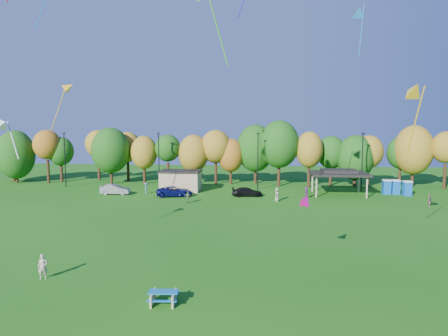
# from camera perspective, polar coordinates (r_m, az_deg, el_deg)

# --- Properties ---
(ground) EXTENTS (160.00, 160.00, 0.00)m
(ground) POSITION_cam_1_polar(r_m,az_deg,el_deg) (25.28, -1.93, -17.62)
(ground) COLOR #19600F
(ground) RESTS_ON ground
(tree_line) EXTENTS (93.57, 10.55, 11.15)m
(tree_line) POSITION_cam_1_polar(r_m,az_deg,el_deg) (68.71, 2.43, 2.47)
(tree_line) COLOR black
(tree_line) RESTS_ON ground
(lamp_posts) EXTENTS (64.50, 0.25, 9.09)m
(lamp_posts) POSITION_cam_1_polar(r_m,az_deg,el_deg) (63.17, 4.86, 1.22)
(lamp_posts) COLOR black
(lamp_posts) RESTS_ON ground
(utility_building) EXTENTS (6.30, 4.30, 3.25)m
(utility_building) POSITION_cam_1_polar(r_m,az_deg,el_deg) (62.93, -6.20, -1.79)
(utility_building) COLOR tan
(utility_building) RESTS_ON ground
(pavilion) EXTENTS (8.20, 6.20, 3.77)m
(pavilion) POSITION_cam_1_polar(r_m,az_deg,el_deg) (61.29, 16.08, -0.71)
(pavilion) COLOR tan
(pavilion) RESTS_ON ground
(porta_potties) EXTENTS (3.75, 2.31, 2.18)m
(porta_potties) POSITION_cam_1_polar(r_m,az_deg,el_deg) (64.57, 23.40, -2.54)
(porta_potties) COLOR #0D52B0
(porta_potties) RESTS_ON ground
(picnic_table) EXTENTS (1.80, 1.53, 0.73)m
(picnic_table) POSITION_cam_1_polar(r_m,az_deg,el_deg) (24.22, -8.65, -17.68)
(picnic_table) COLOR tan
(picnic_table) RESTS_ON ground
(kite_flyer) EXTENTS (0.73, 0.63, 1.69)m
(kite_flyer) POSITION_cam_1_polar(r_m,az_deg,el_deg) (29.80, -24.46, -12.70)
(kite_flyer) COLOR #C8AA96
(kite_flyer) RESTS_ON ground
(car_a) EXTENTS (4.71, 2.89, 1.50)m
(car_a) POSITION_cam_1_polar(r_m,az_deg,el_deg) (62.77, -15.45, -2.82)
(car_a) COLOR silver
(car_a) RESTS_ON ground
(car_b) EXTENTS (4.42, 1.94, 1.41)m
(car_b) POSITION_cam_1_polar(r_m,az_deg,el_deg) (61.58, -15.26, -3.02)
(car_b) COLOR gray
(car_b) RESTS_ON ground
(car_c) EXTENTS (5.67, 3.63, 1.46)m
(car_c) POSITION_cam_1_polar(r_m,az_deg,el_deg) (58.28, -7.09, -3.33)
(car_c) COLOR #0E1255
(car_c) RESTS_ON ground
(car_d) EXTENTS (4.61, 2.35, 1.28)m
(car_d) POSITION_cam_1_polar(r_m,az_deg,el_deg) (58.05, 3.31, -3.42)
(car_d) COLOR black
(car_d) RESTS_ON ground
(far_person_0) EXTENTS (0.91, 1.07, 1.85)m
(far_person_0) POSITION_cam_1_polar(r_m,az_deg,el_deg) (54.54, 7.58, -3.77)
(far_person_0) COLOR #96A36F
(far_person_0) RESTS_ON ground
(far_person_1) EXTENTS (0.39, 0.58, 1.55)m
(far_person_1) POSITION_cam_1_polar(r_m,az_deg,el_deg) (57.04, 27.31, -4.12)
(far_person_1) COLOR #B45566
(far_person_1) RESTS_ON ground
(far_person_2) EXTENTS (0.69, 1.13, 1.69)m
(far_person_2) POSITION_cam_1_polar(r_m,az_deg,el_deg) (61.22, -11.11, -2.84)
(far_person_2) COLOR teal
(far_person_2) RESTS_ON ground
(far_person_3) EXTENTS (0.94, 0.42, 1.58)m
(far_person_3) POSITION_cam_1_polar(r_m,az_deg,el_deg) (53.04, -5.18, -4.17)
(far_person_3) COLOR #5B794A
(far_person_3) RESTS_ON ground
(far_person_4) EXTENTS (0.61, 1.52, 1.60)m
(far_person_4) POSITION_cam_1_polar(r_m,az_deg,el_deg) (57.52, 11.68, -3.47)
(far_person_4) COLOR #923D93
(far_person_4) RESTS_ON ground
(kite_0) EXTENTS (1.68, 3.36, 5.51)m
(kite_0) POSITION_cam_1_polar(r_m,az_deg,el_deg) (32.65, 25.56, 9.94)
(kite_0) COLOR gold
(kite_4) EXTENTS (1.44, 1.53, 1.24)m
(kite_4) POSITION_cam_1_polar(r_m,az_deg,el_deg) (28.55, 11.55, -4.47)
(kite_4) COLOR #D00B80
(kite_6) EXTENTS (1.68, 3.97, 6.63)m
(kite_6) POSITION_cam_1_polar(r_m,az_deg,el_deg) (55.64, 18.67, 20.42)
(kite_6) COLOR #2484E8
(kite_11) EXTENTS (3.21, 1.46, 5.38)m
(kite_11) POSITION_cam_1_polar(r_m,az_deg,el_deg) (46.21, -21.33, 10.61)
(kite_11) COLOR orange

